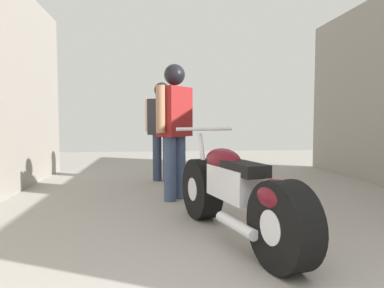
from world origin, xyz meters
name	(u,v)px	position (x,y,z in m)	size (l,w,h in m)	color
ground_plane	(225,211)	(0.00, 3.22, 0.00)	(15.47, 15.47, 0.00)	gray
motorcycle_maroon_cruiser	(236,194)	(-0.11, 2.27, 0.39)	(0.82, 2.01, 0.95)	black
mechanic_in_blue	(162,122)	(-0.65, 5.29, 0.98)	(0.61, 0.41, 1.64)	#2D3851
mechanic_with_helmet	(175,119)	(-0.52, 3.87, 1.03)	(0.52, 0.58, 1.72)	#384766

